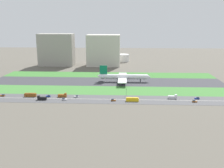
{
  "coord_description": "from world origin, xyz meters",
  "views": [
    {
      "loc": [
        22.2,
        -307.11,
        72.25
      ],
      "look_at": [
        8.54,
        -36.5,
        6.0
      ],
      "focal_mm": 41.74,
      "sensor_mm": 36.0,
      "label": 1
    }
  ],
  "objects_px": {
    "car_0": "(48,96)",
    "bus_0": "(30,95)",
    "truck_2": "(173,97)",
    "car_1": "(64,99)",
    "car_5": "(76,96)",
    "truck_0": "(63,95)",
    "car_6": "(113,100)",
    "terminal_building": "(57,50)",
    "fuel_tank_west": "(106,57)",
    "car_2": "(197,98)",
    "bus_1": "(132,99)",
    "car_3": "(194,101)",
    "airliner": "(123,77)",
    "car_4": "(3,95)",
    "truck_1": "(42,98)",
    "hangar_building": "(104,50)",
    "fuel_tank_centre": "(123,58)",
    "traffic_light": "(126,92)"
  },
  "relations": [
    {
      "from": "bus_0",
      "to": "fuel_tank_west",
      "type": "relative_size",
      "value": 0.62
    },
    {
      "from": "car_1",
      "to": "bus_1",
      "type": "xyz_separation_m",
      "value": [
        63.19,
        0.0,
        0.9
      ]
    },
    {
      "from": "airliner",
      "to": "hangar_building",
      "type": "xyz_separation_m",
      "value": [
        -32.44,
        114.0,
        18.85
      ]
    },
    {
      "from": "car_5",
      "to": "fuel_tank_west",
      "type": "height_order",
      "value": "fuel_tank_west"
    },
    {
      "from": "fuel_tank_west",
      "to": "fuel_tank_centre",
      "type": "distance_m",
      "value": 30.89
    },
    {
      "from": "car_3",
      "to": "truck_1",
      "type": "xyz_separation_m",
      "value": [
        -140.77,
        -0.0,
        0.75
      ]
    },
    {
      "from": "truck_2",
      "to": "bus_0",
      "type": "bearing_deg",
      "value": 180.0
    },
    {
      "from": "car_3",
      "to": "fuel_tank_west",
      "type": "xyz_separation_m",
      "value": [
        -97.95,
        237.0,
        6.42
      ]
    },
    {
      "from": "truck_2",
      "to": "truck_0",
      "type": "xyz_separation_m",
      "value": [
        -105.64,
        0.0,
        0.0
      ]
    },
    {
      "from": "truck_2",
      "to": "bus_0",
      "type": "relative_size",
      "value": 0.72
    },
    {
      "from": "car_4",
      "to": "truck_1",
      "type": "bearing_deg",
      "value": -13.38
    },
    {
      "from": "fuel_tank_west",
      "to": "bus_1",
      "type": "bearing_deg",
      "value": -80.04
    },
    {
      "from": "car_6",
      "to": "terminal_building",
      "type": "xyz_separation_m",
      "value": [
        -101.75,
        192.0,
        24.87
      ]
    },
    {
      "from": "car_3",
      "to": "fuel_tank_west",
      "type": "distance_m",
      "value": 256.52
    },
    {
      "from": "car_5",
      "to": "hangar_building",
      "type": "distance_m",
      "value": 183.96
    },
    {
      "from": "truck_2",
      "to": "truck_0",
      "type": "distance_m",
      "value": 105.64
    },
    {
      "from": "car_0",
      "to": "bus_0",
      "type": "distance_m",
      "value": 17.74
    },
    {
      "from": "truck_2",
      "to": "bus_1",
      "type": "relative_size",
      "value": 0.72
    },
    {
      "from": "truck_2",
      "to": "traffic_light",
      "type": "distance_m",
      "value": 44.82
    },
    {
      "from": "car_2",
      "to": "truck_1",
      "type": "height_order",
      "value": "truck_1"
    },
    {
      "from": "bus_0",
      "to": "car_6",
      "type": "bearing_deg",
      "value": -7.01
    },
    {
      "from": "airliner",
      "to": "car_5",
      "type": "distance_m",
      "value": 81.17
    },
    {
      "from": "car_6",
      "to": "fuel_tank_centre",
      "type": "xyz_separation_m",
      "value": [
        6.85,
        237.0,
        5.72
      ]
    },
    {
      "from": "car_3",
      "to": "truck_1",
      "type": "bearing_deg",
      "value": 0.0
    },
    {
      "from": "airliner",
      "to": "traffic_light",
      "type": "xyz_separation_m",
      "value": [
        4.11,
        -60.01,
        -1.94
      ]
    },
    {
      "from": "car_3",
      "to": "fuel_tank_west",
      "type": "bearing_deg",
      "value": -67.55
    },
    {
      "from": "car_6",
      "to": "traffic_light",
      "type": "bearing_deg",
      "value": -123.76
    },
    {
      "from": "car_1",
      "to": "traffic_light",
      "type": "xyz_separation_m",
      "value": [
        57.65,
        17.99,
        3.37
      ]
    },
    {
      "from": "car_2",
      "to": "bus_1",
      "type": "xyz_separation_m",
      "value": [
        -61.47,
        -10.0,
        0.9
      ]
    },
    {
      "from": "car_0",
      "to": "airliner",
      "type": "bearing_deg",
      "value": 43.55
    },
    {
      "from": "car_1",
      "to": "truck_1",
      "type": "bearing_deg",
      "value": 0.0
    },
    {
      "from": "truck_2",
      "to": "car_5",
      "type": "height_order",
      "value": "truck_2"
    },
    {
      "from": "car_5",
      "to": "hangar_building",
      "type": "bearing_deg",
      "value": 86.36
    },
    {
      "from": "car_2",
      "to": "fuel_tank_west",
      "type": "height_order",
      "value": "fuel_tank_west"
    },
    {
      "from": "car_3",
      "to": "terminal_building",
      "type": "bearing_deg",
      "value": -47.55
    },
    {
      "from": "truck_0",
      "to": "fuel_tank_centre",
      "type": "xyz_separation_m",
      "value": [
        56.44,
        227.0,
        4.97
      ]
    },
    {
      "from": "airliner",
      "to": "car_1",
      "type": "relative_size",
      "value": 14.77
    },
    {
      "from": "airliner",
      "to": "truck_2",
      "type": "relative_size",
      "value": 7.74
    },
    {
      "from": "car_4",
      "to": "car_5",
      "type": "distance_m",
      "value": 72.81
    },
    {
      "from": "airliner",
      "to": "bus_0",
      "type": "bearing_deg",
      "value": -142.69
    },
    {
      "from": "truck_2",
      "to": "car_1",
      "type": "distance_m",
      "value": 102.17
    },
    {
      "from": "car_0",
      "to": "car_6",
      "type": "bearing_deg",
      "value": -8.94
    },
    {
      "from": "truck_0",
      "to": "terminal_building",
      "type": "xyz_separation_m",
      "value": [
        -52.16,
        182.0,
        24.12
      ]
    },
    {
      "from": "truck_0",
      "to": "car_4",
      "type": "bearing_deg",
      "value": 180.0
    },
    {
      "from": "airliner",
      "to": "hangar_building",
      "type": "relative_size",
      "value": 1.23
    },
    {
      "from": "truck_0",
      "to": "hangar_building",
      "type": "height_order",
      "value": "hangar_building"
    },
    {
      "from": "car_3",
      "to": "car_5",
      "type": "distance_m",
      "value": 110.46
    },
    {
      "from": "car_6",
      "to": "car_1",
      "type": "distance_m",
      "value": 45.62
    },
    {
      "from": "car_3",
      "to": "hangar_building",
      "type": "xyz_separation_m",
      "value": [
        -98.43,
        192.0,
        24.16
      ]
    },
    {
      "from": "bus_0",
      "to": "fuel_tank_centre",
      "type": "relative_size",
      "value": 0.56
    }
  ]
}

